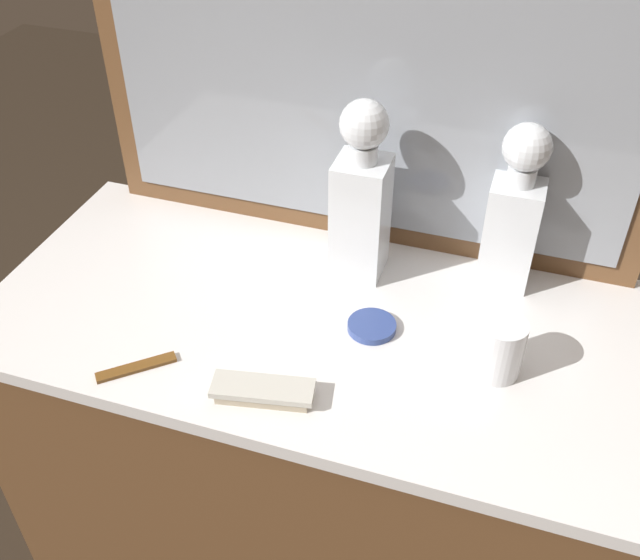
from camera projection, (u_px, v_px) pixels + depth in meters
name	position (u px, v px, depth m)	size (l,w,h in m)	color
dresser	(320.00, 475.00, 1.47)	(1.12, 0.54, 0.85)	brown
dresser_mirror	(367.00, 92.00, 1.21)	(0.99, 0.03, 0.58)	brown
crystal_decanter_front	(361.00, 207.00, 1.23)	(0.09, 0.09, 0.32)	white
crystal_decanter_center	(513.00, 221.00, 1.22)	(0.09, 0.09, 0.30)	white
crystal_tumbler_right	(499.00, 350.00, 1.09)	(0.07, 0.07, 0.10)	white
silver_brush_rear	(263.00, 391.00, 1.06)	(0.16, 0.08, 0.02)	#B7A88C
porcelain_dish	(372.00, 327.00, 1.18)	(0.08, 0.08, 0.01)	#33478C
tortoiseshell_comb	(136.00, 367.00, 1.11)	(0.11, 0.10, 0.01)	brown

